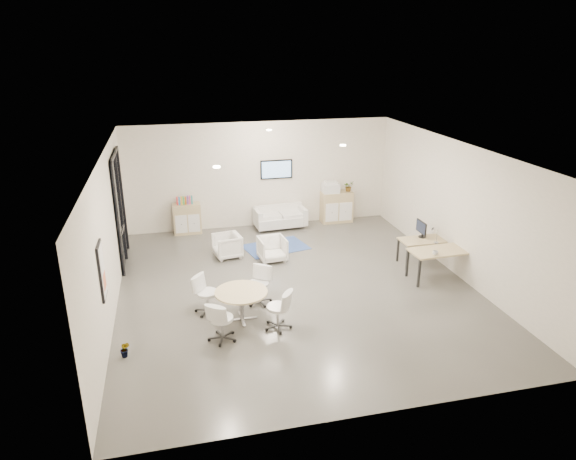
% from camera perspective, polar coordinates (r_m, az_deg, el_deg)
% --- Properties ---
extents(room_shell, '(9.60, 10.60, 4.80)m').
position_cam_1_polar(room_shell, '(11.41, 0.95, 0.85)').
color(room_shell, '#4F4D48').
rests_on(room_shell, ground).
extents(glass_door, '(0.09, 1.90, 2.85)m').
position_cam_1_polar(glass_door, '(13.57, -18.21, 2.55)').
color(glass_door, black).
rests_on(glass_door, room_shell).
extents(artwork, '(0.05, 0.54, 1.04)m').
position_cam_1_polar(artwork, '(9.71, -19.97, -4.31)').
color(artwork, black).
rests_on(artwork, room_shell).
extents(wall_tv, '(0.98, 0.06, 0.58)m').
position_cam_1_polar(wall_tv, '(15.65, -1.30, 6.75)').
color(wall_tv, black).
rests_on(wall_tv, room_shell).
extents(ceiling_spots, '(3.14, 4.14, 0.03)m').
position_cam_1_polar(ceiling_spots, '(11.74, -0.98, 9.40)').
color(ceiling_spots, '#FFEAC6').
rests_on(ceiling_spots, room_shell).
extents(sideboard_left, '(0.80, 0.42, 0.90)m').
position_cam_1_polar(sideboard_left, '(15.50, -11.14, 1.24)').
color(sideboard_left, tan).
rests_on(sideboard_left, room_shell).
extents(sideboard_right, '(0.98, 0.47, 0.98)m').
position_cam_1_polar(sideboard_right, '(16.27, 5.41, 2.57)').
color(sideboard_right, tan).
rests_on(sideboard_right, room_shell).
extents(books, '(0.47, 0.14, 0.22)m').
position_cam_1_polar(books, '(15.34, -11.43, 3.23)').
color(books, red).
rests_on(books, sideboard_left).
extents(printer, '(0.51, 0.42, 0.36)m').
position_cam_1_polar(printer, '(16.02, 4.75, 4.76)').
color(printer, white).
rests_on(printer, sideboard_right).
extents(loveseat, '(1.58, 0.88, 0.57)m').
position_cam_1_polar(loveseat, '(15.73, -0.93, 1.36)').
color(loveseat, white).
rests_on(loveseat, room_shell).
extents(blue_rug, '(1.89, 1.48, 0.01)m').
position_cam_1_polar(blue_rug, '(14.30, -1.38, -1.89)').
color(blue_rug, '#305092').
rests_on(blue_rug, room_shell).
extents(armchair_left, '(0.73, 0.77, 0.69)m').
position_cam_1_polar(armchair_left, '(13.64, -6.78, -1.63)').
color(armchair_left, white).
rests_on(armchair_left, room_shell).
extents(armchair_right, '(0.73, 0.69, 0.69)m').
position_cam_1_polar(armchair_right, '(13.33, -1.76, -2.00)').
color(armchair_right, white).
rests_on(armchair_right, room_shell).
extents(desk_rear, '(1.28, 0.66, 0.66)m').
position_cam_1_polar(desk_rear, '(13.51, 14.95, -1.26)').
color(desk_rear, tan).
rests_on(desk_rear, room_shell).
extents(desk_front, '(1.46, 0.78, 0.74)m').
position_cam_1_polar(desk_front, '(12.69, 16.52, -2.48)').
color(desk_front, tan).
rests_on(desk_front, room_shell).
extents(monitor, '(0.20, 0.50, 0.44)m').
position_cam_1_polar(monitor, '(13.52, 14.61, 0.14)').
color(monitor, black).
rests_on(monitor, desk_rear).
extents(round_table, '(1.07, 1.07, 0.65)m').
position_cam_1_polar(round_table, '(10.48, -5.21, -7.22)').
color(round_table, tan).
rests_on(round_table, room_shell).
extents(meeting_chairs, '(2.11, 2.11, 0.82)m').
position_cam_1_polar(meeting_chairs, '(10.55, -5.19, -7.98)').
color(meeting_chairs, white).
rests_on(meeting_chairs, room_shell).
extents(plant_cabinet, '(0.40, 0.42, 0.25)m').
position_cam_1_polar(plant_cabinet, '(16.22, 6.73, 4.73)').
color(plant_cabinet, '#3F7F3F').
rests_on(plant_cabinet, sideboard_right).
extents(plant_floor, '(0.28, 0.36, 0.14)m').
position_cam_1_polar(plant_floor, '(9.98, -17.61, -12.95)').
color(plant_floor, '#3F7F3F').
rests_on(plant_floor, room_shell).
extents(cup, '(0.15, 0.13, 0.13)m').
position_cam_1_polar(cup, '(12.32, 16.06, -2.42)').
color(cup, white).
rests_on(cup, desk_front).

